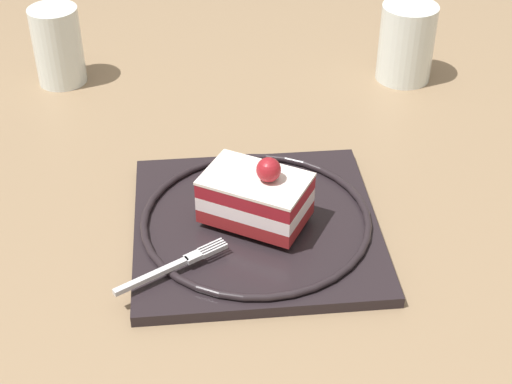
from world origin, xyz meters
TOP-DOWN VIEW (x-y plane):
  - ground_plane at (0.00, 0.00)m, footprint 2.40×2.40m
  - dessert_plate at (-0.01, -0.03)m, footprint 0.25×0.25m
  - cake_slice at (-0.01, -0.03)m, footprint 0.12×0.10m
  - fork at (-0.09, -0.10)m, footprint 0.10×0.07m
  - drink_glass_near at (0.20, 0.29)m, footprint 0.07×0.07m
  - drink_glass_far at (-0.25, 0.30)m, footprint 0.06×0.06m

SIDE VIEW (x-z plane):
  - ground_plane at x=0.00m, z-range 0.00..0.00m
  - dessert_plate at x=-0.01m, z-range 0.00..0.02m
  - fork at x=-0.09m, z-range 0.02..0.02m
  - cake_slice at x=-0.01m, z-range 0.01..0.08m
  - drink_glass_near at x=0.20m, z-range 0.00..0.10m
  - drink_glass_far at x=-0.25m, z-range 0.00..0.10m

